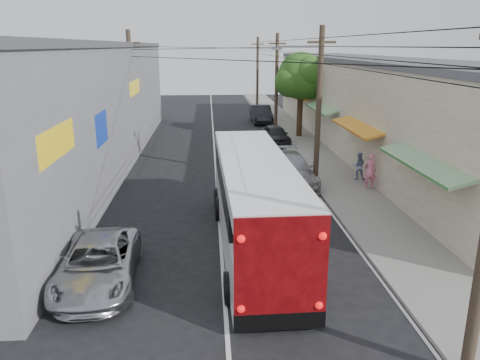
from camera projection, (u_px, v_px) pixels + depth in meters
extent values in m
plane|color=black|center=(227.00, 332.00, 11.93)|extent=(120.00, 120.00, 0.00)
cube|color=slate|center=(311.00, 153.00, 31.51)|extent=(3.00, 80.00, 0.12)
cube|color=beige|center=(370.00, 105.00, 32.91)|extent=(6.00, 40.00, 6.00)
cube|color=#4C4C51|center=(373.00, 60.00, 32.05)|extent=(6.20, 40.00, 0.30)
cube|color=#19741D|center=(427.00, 161.00, 17.38)|extent=(1.39, 6.00, 0.46)
cube|color=orange|center=(359.00, 126.00, 25.05)|extent=(1.39, 6.00, 0.46)
cube|color=#19741D|center=(324.00, 107.00, 32.72)|extent=(1.39, 6.00, 0.46)
cube|color=orange|center=(302.00, 95.00, 40.39)|extent=(1.39, 6.00, 0.46)
cube|color=#19741D|center=(287.00, 87.00, 48.06)|extent=(1.39, 6.00, 0.46)
cube|color=gray|center=(71.00, 108.00, 27.67)|extent=(7.00, 36.00, 7.00)
cube|color=#4C4C51|center=(65.00, 44.00, 26.67)|extent=(7.20, 36.00, 0.30)
cube|color=yellow|center=(56.00, 142.00, 14.28)|extent=(0.12, 3.50, 1.00)
cube|color=#1433A5|center=(100.00, 128.00, 20.20)|extent=(0.12, 2.20, 1.40)
cube|color=yellow|center=(134.00, 87.00, 29.53)|extent=(0.12, 4.00, 0.90)
cylinder|color=#473828|center=(319.00, 108.00, 23.62)|extent=(0.28, 0.28, 8.00)
cube|color=#473828|center=(322.00, 42.00, 22.74)|extent=(1.40, 0.12, 0.12)
cylinder|color=#473828|center=(276.00, 84.00, 38.01)|extent=(0.28, 0.28, 8.00)
cube|color=#473828|center=(277.00, 44.00, 37.12)|extent=(1.40, 0.12, 0.12)
cylinder|color=#473828|center=(257.00, 74.00, 52.39)|extent=(0.28, 0.28, 8.00)
cube|color=#473828|center=(258.00, 44.00, 51.50)|extent=(1.40, 0.12, 0.12)
cylinder|color=#473828|center=(132.00, 95.00, 29.66)|extent=(0.28, 0.28, 8.00)
cube|color=#473828|center=(129.00, 43.00, 28.78)|extent=(1.40, 0.12, 0.12)
cylinder|color=#59595E|center=(299.00, 46.00, 22.72)|extent=(2.20, 0.10, 0.10)
cube|color=#59595E|center=(277.00, 49.00, 22.68)|extent=(0.50, 0.18, 0.12)
cylinder|color=#3F2B19|center=(300.00, 112.00, 36.75)|extent=(0.44, 0.44, 4.00)
sphere|color=#234E14|center=(301.00, 76.00, 35.97)|extent=(3.60, 3.60, 3.60)
sphere|color=#234E14|center=(312.00, 83.00, 36.78)|extent=(2.60, 2.60, 2.60)
sphere|color=#234E14|center=(290.00, 82.00, 35.64)|extent=(2.40, 2.40, 2.40)
sphere|color=#234E14|center=(309.00, 71.00, 34.93)|extent=(2.20, 2.20, 2.20)
sphere|color=#234E14|center=(295.00, 73.00, 36.76)|extent=(2.00, 2.00, 2.00)
cube|color=white|center=(254.00, 218.00, 16.83)|extent=(2.54, 11.17, 1.76)
cube|color=black|center=(253.00, 180.00, 16.92)|extent=(2.52, 9.32, 0.93)
cube|color=white|center=(254.00, 166.00, 16.30)|extent=(2.54, 11.17, 0.46)
cube|color=maroon|center=(281.00, 269.00, 11.27)|extent=(2.30, 0.12, 2.69)
cube|color=black|center=(280.00, 321.00, 11.67)|extent=(2.32, 0.14, 0.46)
sphere|color=red|center=(241.00, 309.00, 11.45)|extent=(0.20, 0.20, 0.20)
sphere|color=red|center=(319.00, 305.00, 11.61)|extent=(0.20, 0.20, 0.20)
sphere|color=red|center=(241.00, 239.00, 10.93)|extent=(0.20, 0.20, 0.20)
sphere|color=red|center=(323.00, 236.00, 11.10)|extent=(0.20, 0.20, 0.20)
cylinder|color=black|center=(229.00, 288.00, 13.18)|extent=(0.30, 0.93, 0.93)
cylinder|color=black|center=(310.00, 284.00, 13.37)|extent=(0.30, 0.93, 0.93)
cylinder|color=black|center=(219.00, 209.00, 19.57)|extent=(0.30, 0.93, 0.93)
cylinder|color=black|center=(273.00, 207.00, 19.76)|extent=(0.30, 0.93, 0.93)
cylinder|color=black|center=(217.00, 198.00, 20.90)|extent=(0.30, 0.93, 0.93)
cylinder|color=black|center=(269.00, 197.00, 21.09)|extent=(0.30, 0.93, 0.93)
imported|color=#B5B6BC|center=(98.00, 263.00, 14.17)|extent=(2.55, 5.04, 1.36)
imported|color=#A3A2AA|center=(289.00, 170.00, 24.42)|extent=(2.51, 5.60, 1.59)
imported|color=#25252A|center=(276.00, 135.00, 34.74)|extent=(2.03, 4.10, 1.35)
imported|color=black|center=(261.00, 114.00, 44.13)|extent=(1.79, 4.96, 1.63)
imported|color=pink|center=(370.00, 171.00, 23.27)|extent=(0.67, 0.45, 1.81)
imported|color=#8091BA|center=(358.00, 166.00, 24.95)|extent=(0.80, 0.67, 1.47)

